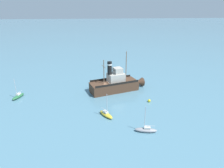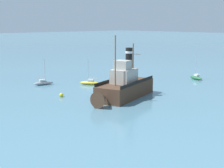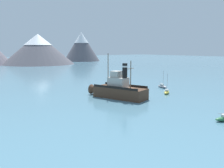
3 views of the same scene
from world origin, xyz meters
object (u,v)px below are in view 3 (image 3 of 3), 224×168
(mooring_buoy, at_px, (124,89))
(old_tugboat, at_px, (118,90))
(sailboat_yellow, at_px, (167,92))
(sailboat_grey, at_px, (162,86))

(mooring_buoy, bearing_deg, old_tugboat, -138.26)
(sailboat_yellow, xyz_separation_m, mooring_buoy, (-5.17, 10.17, -0.10))
(old_tugboat, xyz_separation_m, sailboat_grey, (18.53, 2.91, -1.40))
(old_tugboat, distance_m, mooring_buoy, 10.05)
(sailboat_yellow, distance_m, sailboat_grey, 8.78)
(old_tugboat, relative_size, sailboat_yellow, 3.01)
(sailboat_yellow, height_order, sailboat_grey, same)
(sailboat_grey, height_order, mooring_buoy, sailboat_grey)
(old_tugboat, relative_size, sailboat_grey, 3.01)
(old_tugboat, distance_m, sailboat_grey, 18.81)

